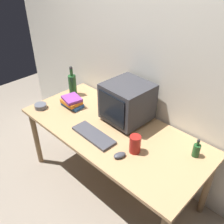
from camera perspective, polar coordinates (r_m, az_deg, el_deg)
The scene contains 11 objects.
ground_plane at distance 2.71m, azimuth -0.00°, elevation -16.08°, with size 6.00×6.00×0.00m, color gray.
back_wall at distance 2.26m, azimuth 8.41°, elevation 12.16°, with size 4.00×0.08×2.50m, color silver.
desk at distance 2.26m, azimuth -0.00°, elevation -5.42°, with size 1.76×0.81×0.72m.
crt_monitor at distance 2.23m, azimuth 3.45°, elevation 2.32°, with size 0.40×0.40×0.37m.
keyboard at distance 2.12m, azimuth -4.30°, elevation -5.37°, with size 0.42×0.15×0.02m, color #3F3F47.
computer_mouse at distance 1.93m, azimuth 1.78°, elevation -9.96°, with size 0.06×0.10×0.04m, color #3F3F47.
bottle_tall at distance 2.72m, azimuth -9.13°, elevation 6.39°, with size 0.08×0.08×0.33m.
bottle_short at distance 2.01m, azimuth 18.94°, elevation -8.27°, with size 0.06×0.06×0.16m.
book_stack at distance 2.53m, azimuth -9.27°, elevation 2.31°, with size 0.23×0.19×0.10m.
cd_spindle at distance 2.58m, azimuth -16.18°, elevation 1.30°, with size 0.12×0.12×0.04m, color #595B66.
metal_canister at distance 1.94m, azimuth 5.34°, elevation -7.40°, with size 0.09×0.09×0.15m, color #A51E19.
Camera 1 is at (1.23, -1.26, 2.06)m, focal length 39.53 mm.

